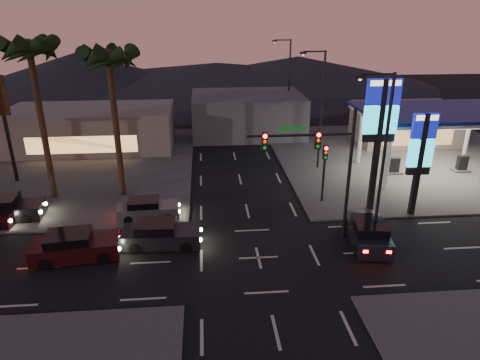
{
  "coord_description": "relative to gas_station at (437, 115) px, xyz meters",
  "views": [
    {
      "loc": [
        -2.83,
        -20.53,
        12.95
      ],
      "look_at": [
        -0.66,
        4.35,
        3.0
      ],
      "focal_mm": 32.0,
      "sensor_mm": 36.0,
      "label": 1
    }
  ],
  "objects": [
    {
      "name": "pylon_sign_short",
      "position": [
        -5.0,
        -7.5,
        -0.42
      ],
      "size": [
        1.6,
        0.35,
        7.0
      ],
      "color": "black",
      "rests_on": "ground"
    },
    {
      "name": "palm_b",
      "position": [
        -30.0,
        -2.5,
        4.89
      ],
      "size": [
        4.41,
        4.41,
        11.46
      ],
      "color": "black",
      "rests_on": "ground"
    },
    {
      "name": "corner_lot_ne",
      "position": [
        0.0,
        4.0,
        -5.02
      ],
      "size": [
        24.0,
        24.0,
        0.12
      ],
      "primitive_type": "cube",
      "color": "#47443F",
      "rests_on": "ground"
    },
    {
      "name": "suv_station",
      "position": [
        -9.35,
        -10.92,
        -4.37
      ],
      "size": [
        2.52,
        4.83,
        1.54
      ],
      "color": "black",
      "rests_on": "ground"
    },
    {
      "name": "traffic_signal_mast",
      "position": [
        -12.24,
        -10.01,
        0.15
      ],
      "size": [
        6.1,
        0.39,
        8.0
      ],
      "color": "black",
      "rests_on": "ground"
    },
    {
      "name": "hill_center",
      "position": [
        -16.0,
        48.0,
        -3.08
      ],
      "size": [
        60.0,
        60.0,
        4.0
      ],
      "primitive_type": "cone",
      "color": "black",
      "rests_on": "ground"
    },
    {
      "name": "streetlight_mid",
      "position": [
        -9.21,
        2.0,
        0.64
      ],
      "size": [
        2.14,
        0.25,
        10.0
      ],
      "color": "black",
      "rests_on": "ground"
    },
    {
      "name": "car_lane_b_front",
      "position": [
        -22.74,
        -6.38,
        -4.46
      ],
      "size": [
        4.19,
        1.91,
        1.34
      ],
      "color": "slate",
      "rests_on": "ground"
    },
    {
      "name": "pedestal_signal",
      "position": [
        -10.5,
        -5.02,
        -2.16
      ],
      "size": [
        0.32,
        0.39,
        4.3
      ],
      "color": "black",
      "rests_on": "ground"
    },
    {
      "name": "car_lane_b_mid",
      "position": [
        -32.15,
        -5.88,
        -4.34
      ],
      "size": [
        5.0,
        2.37,
        1.59
      ],
      "color": "black",
      "rests_on": "ground"
    },
    {
      "name": "gas_station",
      "position": [
        0.0,
        0.0,
        0.0
      ],
      "size": [
        12.2,
        8.2,
        5.47
      ],
      "color": "silver",
      "rests_on": "ground"
    },
    {
      "name": "hill_right",
      "position": [
        -1.0,
        48.0,
        -2.58
      ],
      "size": [
        50.0,
        50.0,
        5.0
      ],
      "primitive_type": "cone",
      "color": "black",
      "rests_on": "ground"
    },
    {
      "name": "pylon_sign_tall",
      "position": [
        -7.5,
        -6.5,
        1.31
      ],
      "size": [
        2.2,
        0.35,
        9.0
      ],
      "color": "black",
      "rests_on": "ground"
    },
    {
      "name": "palm_a",
      "position": [
        -25.0,
        -2.5,
        4.35
      ],
      "size": [
        4.41,
        4.41,
        10.86
      ],
      "color": "black",
      "rests_on": "ground"
    },
    {
      "name": "car_lane_a_front",
      "position": [
        -21.57,
        -10.14,
        -4.37
      ],
      "size": [
        4.74,
        2.11,
        1.52
      ],
      "color": "black",
      "rests_on": "ground"
    },
    {
      "name": "ground",
      "position": [
        -16.0,
        -12.0,
        -5.08
      ],
      "size": [
        140.0,
        140.0,
        0.0
      ],
      "primitive_type": "plane",
      "color": "black",
      "rests_on": "ground"
    },
    {
      "name": "hill_left",
      "position": [
        -41.0,
        48.0,
        -2.08
      ],
      "size": [
        40.0,
        40.0,
        6.0
      ],
      "primitive_type": "cone",
      "color": "black",
      "rests_on": "ground"
    },
    {
      "name": "building_far_mid",
      "position": [
        -14.0,
        14.0,
        -2.88
      ],
      "size": [
        12.0,
        9.0,
        4.4
      ],
      "primitive_type": "cube",
      "color": "#4C4C51",
      "rests_on": "ground"
    },
    {
      "name": "convenience_store",
      "position": [
        2.0,
        9.0,
        -3.08
      ],
      "size": [
        10.0,
        6.0,
        4.0
      ],
      "primitive_type": "cube",
      "color": "#726B5B",
      "rests_on": "ground"
    },
    {
      "name": "corner_lot_nw",
      "position": [
        -32.0,
        4.0,
        -5.02
      ],
      "size": [
        24.0,
        24.0,
        0.12
      ],
      "primitive_type": "cube",
      "color": "#47443F",
      "rests_on": "ground"
    },
    {
      "name": "building_far_west",
      "position": [
        -30.0,
        10.0,
        -3.08
      ],
      "size": [
        16.0,
        8.0,
        4.0
      ],
      "primitive_type": "cube",
      "color": "#726B5B",
      "rests_on": "ground"
    },
    {
      "name": "car_lane_a_mid",
      "position": [
        -26.21,
        -11.12,
        -4.35
      ],
      "size": [
        4.99,
        2.51,
        1.57
      ],
      "color": "black",
      "rests_on": "ground"
    },
    {
      "name": "streetlight_near",
      "position": [
        -9.21,
        -11.0,
        0.64
      ],
      "size": [
        2.14,
        0.25,
        10.0
      ],
      "color": "black",
      "rests_on": "ground"
    },
    {
      "name": "streetlight_far",
      "position": [
        -9.21,
        16.0,
        0.64
      ],
      "size": [
        2.14,
        0.25,
        10.0
      ],
      "color": "black",
      "rests_on": "ground"
    }
  ]
}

